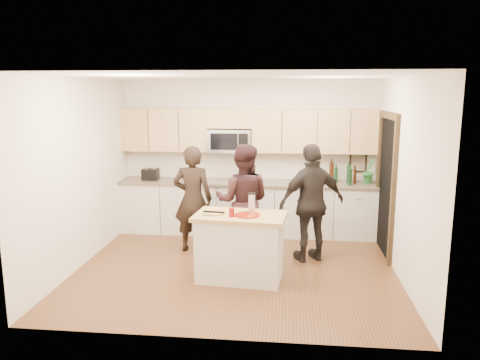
# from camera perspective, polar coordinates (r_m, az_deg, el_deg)

# --- Properties ---
(floor) EXTENTS (4.50, 4.50, 0.00)m
(floor) POSITION_cam_1_polar(r_m,az_deg,el_deg) (6.88, -0.47, -10.59)
(floor) COLOR brown
(floor) RESTS_ON ground
(room_shell) EXTENTS (4.52, 4.02, 2.71)m
(room_shell) POSITION_cam_1_polar(r_m,az_deg,el_deg) (6.46, -0.49, 3.86)
(room_shell) COLOR beige
(room_shell) RESTS_ON ground
(back_cabinetry) EXTENTS (4.50, 0.66, 0.94)m
(back_cabinetry) POSITION_cam_1_polar(r_m,az_deg,el_deg) (8.34, 0.83, -3.34)
(back_cabinetry) COLOR beige
(back_cabinetry) RESTS_ON ground
(upper_cabinetry) EXTENTS (4.50, 0.33, 0.75)m
(upper_cabinetry) POSITION_cam_1_polar(r_m,az_deg,el_deg) (8.26, 1.18, 6.17)
(upper_cabinetry) COLOR tan
(upper_cabinetry) RESTS_ON ground
(microwave) EXTENTS (0.76, 0.41, 0.40)m
(microwave) POSITION_cam_1_polar(r_m,az_deg,el_deg) (8.28, -1.22, 4.84)
(microwave) COLOR silver
(microwave) RESTS_ON ground
(doorway) EXTENTS (0.06, 1.25, 2.20)m
(doorway) POSITION_cam_1_polar(r_m,az_deg,el_deg) (7.54, 17.40, -0.03)
(doorway) COLOR black
(doorway) RESTS_ON ground
(framed_picture) EXTENTS (0.30, 0.03, 0.38)m
(framed_picture) POSITION_cam_1_polar(r_m,az_deg,el_deg) (8.53, 14.20, 2.18)
(framed_picture) COLOR black
(framed_picture) RESTS_ON ground
(dish_towel) EXTENTS (0.34, 0.60, 0.48)m
(dish_towel) POSITION_cam_1_polar(r_m,az_deg,el_deg) (8.23, -5.89, -1.25)
(dish_towel) COLOR white
(dish_towel) RESTS_ON ground
(island) EXTENTS (1.27, 0.82, 0.90)m
(island) POSITION_cam_1_polar(r_m,az_deg,el_deg) (6.34, 0.01, -8.11)
(island) COLOR beige
(island) RESTS_ON ground
(red_plate) EXTENTS (0.33, 0.33, 0.02)m
(red_plate) POSITION_cam_1_polar(r_m,az_deg,el_deg) (6.15, 0.87, -4.30)
(red_plate) COLOR maroon
(red_plate) RESTS_ON island
(box_grater) EXTENTS (0.10, 0.06, 0.26)m
(box_grater) POSITION_cam_1_polar(r_m,az_deg,el_deg) (6.23, 1.45, -2.75)
(box_grater) COLOR silver
(box_grater) RESTS_ON red_plate
(drink_glass) EXTENTS (0.07, 0.07, 0.11)m
(drink_glass) POSITION_cam_1_polar(r_m,az_deg,el_deg) (6.09, -1.03, -3.99)
(drink_glass) COLOR maroon
(drink_glass) RESTS_ON island
(cutting_board) EXTENTS (0.24, 0.18, 0.02)m
(cutting_board) POSITION_cam_1_polar(r_m,az_deg,el_deg) (6.21, -3.24, -4.16)
(cutting_board) COLOR tan
(cutting_board) RESTS_ON island
(tongs) EXTENTS (0.29, 0.06, 0.02)m
(tongs) POSITION_cam_1_polar(r_m,az_deg,el_deg) (6.24, -3.19, -3.90)
(tongs) COLOR black
(tongs) RESTS_ON cutting_board
(knife) EXTENTS (0.18, 0.04, 0.01)m
(knife) POSITION_cam_1_polar(r_m,az_deg,el_deg) (6.15, -4.06, -4.20)
(knife) COLOR silver
(knife) RESTS_ON cutting_board
(toaster) EXTENTS (0.28, 0.21, 0.20)m
(toaster) POSITION_cam_1_polar(r_m,az_deg,el_deg) (8.53, -10.86, 0.68)
(toaster) COLOR black
(toaster) RESTS_ON back_cabinetry
(bottle_cluster) EXTENTS (0.45, 0.38, 0.40)m
(bottle_cluster) POSITION_cam_1_polar(r_m,az_deg,el_deg) (8.26, 12.59, 0.81)
(bottle_cluster) COLOR black
(bottle_cluster) RESTS_ON back_cabinetry
(orchid) EXTENTS (0.31, 0.32, 0.45)m
(orchid) POSITION_cam_1_polar(r_m,az_deg,el_deg) (8.31, 15.44, 1.09)
(orchid) COLOR #307937
(orchid) RESTS_ON back_cabinetry
(woman_left) EXTENTS (0.62, 0.40, 1.69)m
(woman_left) POSITION_cam_1_polar(r_m,az_deg,el_deg) (7.37, -5.77, -2.32)
(woman_left) COLOR black
(woman_left) RESTS_ON ground
(woman_center) EXTENTS (0.87, 0.69, 1.74)m
(woman_center) POSITION_cam_1_polar(r_m,az_deg,el_deg) (7.08, 0.36, -2.61)
(woman_center) COLOR black
(woman_center) RESTS_ON ground
(woman_right) EXTENTS (1.12, 0.83, 1.77)m
(woman_right) POSITION_cam_1_polar(r_m,az_deg,el_deg) (6.99, 8.75, -2.79)
(woman_right) COLOR black
(woman_right) RESTS_ON ground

